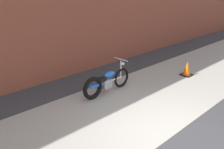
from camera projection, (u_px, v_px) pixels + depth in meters
ground_plane at (171, 137)px, 5.57m from camera, size 80.00×80.00×0.00m
sidewalk_slab at (119, 110)px, 6.76m from camera, size 36.00×3.50×0.01m
motorcycle_blue at (104, 83)px, 7.59m from camera, size 2.01×0.58×1.03m
traffic_cone at (187, 69)px, 9.19m from camera, size 0.40×0.40×0.55m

